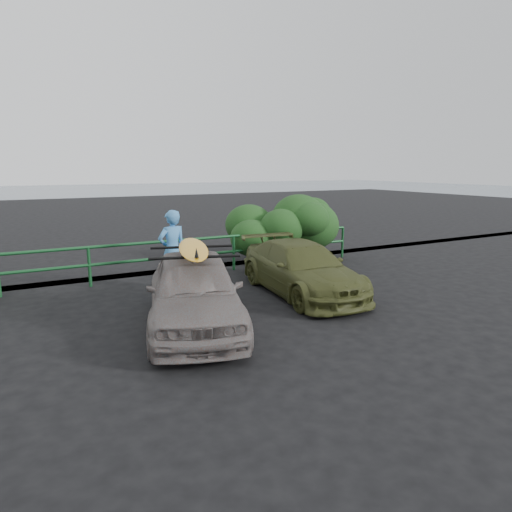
{
  "coord_description": "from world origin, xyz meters",
  "views": [
    {
      "loc": [
        -2.61,
        -6.77,
        2.98
      ],
      "look_at": [
        2.0,
        1.78,
        1.06
      ],
      "focal_mm": 32.0,
      "sensor_mm": 36.0,
      "label": 1
    }
  ],
  "objects_px": {
    "sedan": "(194,291)",
    "surfboard": "(193,248)",
    "guardrail": "(130,262)",
    "man": "(172,250)",
    "olive_vehicle": "(301,268)"
  },
  "relations": [
    {
      "from": "guardrail",
      "to": "surfboard",
      "type": "bearing_deg",
      "value": -86.27
    },
    {
      "from": "sedan",
      "to": "man",
      "type": "xyz_separation_m",
      "value": [
        0.49,
        2.77,
        0.27
      ]
    },
    {
      "from": "guardrail",
      "to": "man",
      "type": "xyz_separation_m",
      "value": [
        0.75,
        -1.26,
        0.46
      ]
    },
    {
      "from": "man",
      "to": "surfboard",
      "type": "xyz_separation_m",
      "value": [
        -0.49,
        -2.77,
        0.53
      ]
    },
    {
      "from": "guardrail",
      "to": "sedan",
      "type": "height_order",
      "value": "sedan"
    },
    {
      "from": "olive_vehicle",
      "to": "man",
      "type": "bearing_deg",
      "value": 150.82
    },
    {
      "from": "guardrail",
      "to": "olive_vehicle",
      "type": "distance_m",
      "value": 4.5
    },
    {
      "from": "man",
      "to": "olive_vehicle",
      "type": "bearing_deg",
      "value": 136.73
    },
    {
      "from": "guardrail",
      "to": "man",
      "type": "height_order",
      "value": "man"
    },
    {
      "from": "olive_vehicle",
      "to": "surfboard",
      "type": "height_order",
      "value": "surfboard"
    },
    {
      "from": "olive_vehicle",
      "to": "guardrail",
      "type": "bearing_deg",
      "value": 143.03
    },
    {
      "from": "man",
      "to": "sedan",
      "type": "bearing_deg",
      "value": 71.21
    },
    {
      "from": "sedan",
      "to": "surfboard",
      "type": "height_order",
      "value": "surfboard"
    },
    {
      "from": "sedan",
      "to": "olive_vehicle",
      "type": "relative_size",
      "value": 1.0
    },
    {
      "from": "man",
      "to": "surfboard",
      "type": "relative_size",
      "value": 0.79
    }
  ]
}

